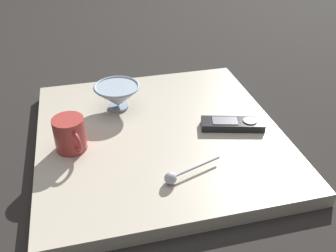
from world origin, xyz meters
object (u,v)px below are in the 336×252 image
Objects in this scene: coffee_mug at (70,134)px; tv_remote_near at (233,124)px; cereal_bowl at (118,96)px; teaspoon at (175,176)px.

tv_remote_near is (0.01, 0.44, -0.03)m from coffee_mug.
teaspoon is (0.36, 0.08, -0.03)m from cereal_bowl.
cereal_bowl is 0.37m from teaspoon.
coffee_mug reaches higher than teaspoon.
cereal_bowl reaches higher than teaspoon.
cereal_bowl is at bearing -121.56° from tv_remote_near.
cereal_bowl is 0.92× the size of teaspoon.
teaspoon is at bearing 50.84° from coffee_mug.
cereal_bowl reaches higher than tv_remote_near.
coffee_mug is at bearing -39.30° from cereal_bowl.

